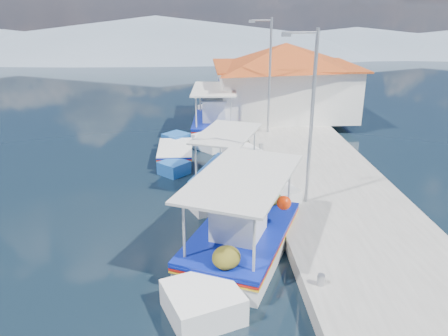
{
  "coord_description": "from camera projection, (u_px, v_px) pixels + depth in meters",
  "views": [
    {
      "loc": [
        0.75,
        -12.39,
        7.31
      ],
      "look_at": [
        1.73,
        3.46,
        1.3
      ],
      "focal_mm": 35.7,
      "sensor_mm": 36.0,
      "label": 1
    }
  ],
  "objects": [
    {
      "name": "harbor_building",
      "position": [
        285.0,
        78.0,
        27.49
      ],
      "size": [
        10.49,
        10.49,
        4.4
      ],
      "color": "white",
      "rests_on": "quay"
    },
    {
      "name": "ground",
      "position": [
        176.0,
        246.0,
        14.11
      ],
      "size": [
        160.0,
        160.0,
        0.0
      ],
      "primitive_type": "plane",
      "color": "black",
      "rests_on": "ground"
    },
    {
      "name": "lamp_post_far",
      "position": [
        268.0,
        70.0,
        23.28
      ],
      "size": [
        1.21,
        0.14,
        6.0
      ],
      "color": "#A5A8AD",
      "rests_on": "quay"
    },
    {
      "name": "caique_far",
      "position": [
        215.0,
        123.0,
        26.03
      ],
      "size": [
        2.79,
        8.23,
        2.89
      ],
      "rotation": [
        0.0,
        0.0,
        0.07
      ],
      "color": "white",
      "rests_on": "ground"
    },
    {
      "name": "main_caique",
      "position": [
        241.0,
        236.0,
        13.6
      ],
      "size": [
        4.74,
        7.9,
        2.84
      ],
      "rotation": [
        0.0,
        0.0,
        0.42
      ],
      "color": "white",
      "rests_on": "ground"
    },
    {
      "name": "bollards",
      "position": [
        270.0,
        166.0,
        19.0
      ],
      "size": [
        0.2,
        17.2,
        0.3
      ],
      "color": "#A5A8AD",
      "rests_on": "quay"
    },
    {
      "name": "lamp_post_near",
      "position": [
        310.0,
        110.0,
        14.87
      ],
      "size": [
        1.21,
        0.14,
        6.0
      ],
      "color": "#A5A8AD",
      "rests_on": "quay"
    },
    {
      "name": "caique_blue_hull",
      "position": [
        175.0,
        154.0,
        21.71
      ],
      "size": [
        1.65,
        5.43,
        0.97
      ],
      "rotation": [
        0.0,
        0.0,
        -0.01
      ],
      "color": "#1D59AF",
      "rests_on": "ground"
    },
    {
      "name": "quay",
      "position": [
        313.0,
        168.0,
        19.96
      ],
      "size": [
        5.0,
        44.0,
        0.5
      ],
      "primitive_type": "cube",
      "color": "#ACA7A0",
      "rests_on": "ground"
    },
    {
      "name": "mountain_ridge",
      "position": [
        235.0,
        38.0,
        66.04
      ],
      "size": [
        171.4,
        96.0,
        5.5
      ],
      "color": "gray",
      "rests_on": "ground"
    },
    {
      "name": "caique_green_canopy",
      "position": [
        226.0,
        176.0,
        18.72
      ],
      "size": [
        3.57,
        6.32,
        2.54
      ],
      "rotation": [
        0.0,
        0.0,
        0.37
      ],
      "color": "white",
      "rests_on": "ground"
    }
  ]
}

